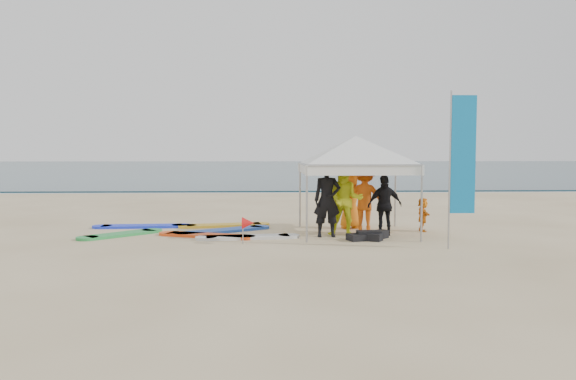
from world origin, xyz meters
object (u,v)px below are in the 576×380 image
at_px(person_black_b, 385,205).
at_px(canopy_tent, 356,136).
at_px(person_yellow, 346,200).
at_px(person_seated, 423,215).
at_px(person_black_a, 327,200).
at_px(person_orange_a, 365,198).
at_px(marker_pennant, 248,223).
at_px(person_orange_b, 350,199).
at_px(surfboard_spread, 195,231).
at_px(feather_flag, 462,156).

xyz_separation_m(person_black_b, canopy_tent, (-0.71, 0.35, 1.77)).
relative_size(person_yellow, person_seated, 2.04).
bearing_deg(person_black_b, person_black_a, -3.08).
bearing_deg(person_orange_a, marker_pennant, 44.86).
height_order(person_orange_b, marker_pennant, person_orange_b).
distance_m(person_orange_b, person_seated, 2.01).
distance_m(person_orange_b, marker_pennant, 3.79).
xyz_separation_m(canopy_tent, marker_pennant, (-2.76, -1.57, -2.05)).
height_order(person_yellow, surfboard_spread, person_yellow).
height_order(person_orange_a, person_orange_b, person_orange_a).
distance_m(person_black_b, person_orange_b, 1.50).
relative_size(person_yellow, canopy_tent, 0.48).
height_order(person_yellow, marker_pennant, person_yellow).
bearing_deg(person_black_b, marker_pennant, 10.11).
xyz_separation_m(person_black_a, person_yellow, (0.48, 0.10, -0.01)).
bearing_deg(marker_pennant, canopy_tent, 29.65).
xyz_separation_m(person_black_a, person_orange_a, (1.07, 0.61, -0.01)).
xyz_separation_m(feather_flag, surfboard_spread, (-6.20, 2.75, -2.02)).
height_order(person_seated, canopy_tent, canopy_tent).
relative_size(person_yellow, feather_flag, 0.53).
height_order(person_orange_a, surfboard_spread, person_orange_a).
relative_size(person_black_a, person_orange_a, 1.02).
bearing_deg(person_yellow, surfboard_spread, 178.54).
distance_m(person_orange_a, feather_flag, 3.20).
height_order(person_orange_b, canopy_tent, canopy_tent).
relative_size(person_black_a, person_black_b, 1.20).
height_order(person_black_b, person_seated, person_black_b).
bearing_deg(feather_flag, person_black_b, 121.98).
height_order(person_black_a, person_orange_a, person_black_a).
relative_size(person_seated, marker_pennant, 1.43).
height_order(person_black_a, marker_pennant, person_black_a).
distance_m(person_black_a, person_orange_b, 1.71).
xyz_separation_m(canopy_tent, feather_flag, (1.97, -2.37, -0.50)).
relative_size(person_black_a, canopy_tent, 0.48).
xyz_separation_m(person_orange_b, feather_flag, (1.95, -3.36, 1.23)).
height_order(person_yellow, feather_flag, feather_flag).
distance_m(person_yellow, surfboard_spread, 4.09).
distance_m(person_black_b, marker_pennant, 3.69).
distance_m(person_black_b, canopy_tent, 1.94).
relative_size(person_yellow, person_orange_b, 1.14).
relative_size(person_orange_a, surfboard_spread, 0.35).
relative_size(person_orange_a, marker_pennant, 2.89).
bearing_deg(surfboard_spread, person_orange_b, 8.21).
height_order(person_orange_b, feather_flag, feather_flag).
distance_m(person_yellow, marker_pennant, 2.74).
distance_m(marker_pennant, surfboard_spread, 2.49).
height_order(person_black_b, feather_flag, feather_flag).
height_order(person_black_b, marker_pennant, person_black_b).
distance_m(person_black_a, person_black_b, 1.52).
bearing_deg(person_seated, surfboard_spread, 98.04).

